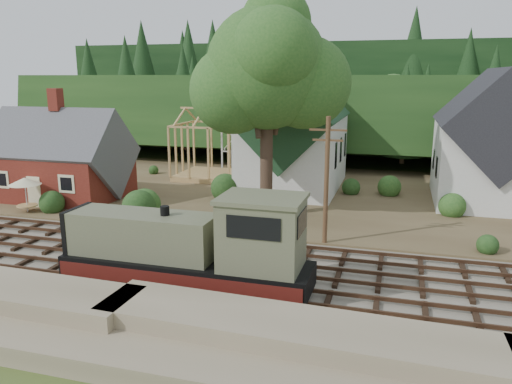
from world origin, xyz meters
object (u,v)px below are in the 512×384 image
(car_blue, at_px, (113,188))
(car_green, at_px, (80,182))
(locomotive, at_px, (194,250))
(patio_set, at_px, (25,183))
(car_red, at_px, (487,201))

(car_blue, xyz_separation_m, car_green, (-4.09, 1.14, 0.04))
(locomotive, relative_size, patio_set, 4.64)
(locomotive, xyz_separation_m, patio_set, (-17.46, 9.09, 0.38))
(car_green, distance_m, patio_set, 8.28)
(locomotive, bearing_deg, patio_set, 152.50)
(car_green, bearing_deg, locomotive, -139.08)
(car_blue, height_order, patio_set, patio_set)
(car_red, xyz_separation_m, patio_set, (-33.32, -10.39, 1.57))
(car_green, distance_m, car_red, 34.48)
(car_green, xyz_separation_m, car_red, (34.40, 2.34, 0.06))
(car_red, bearing_deg, locomotive, 135.44)
(patio_set, bearing_deg, locomotive, -27.50)
(car_blue, distance_m, patio_set, 7.72)
(locomotive, bearing_deg, car_blue, 132.10)
(car_blue, relative_size, car_green, 0.91)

